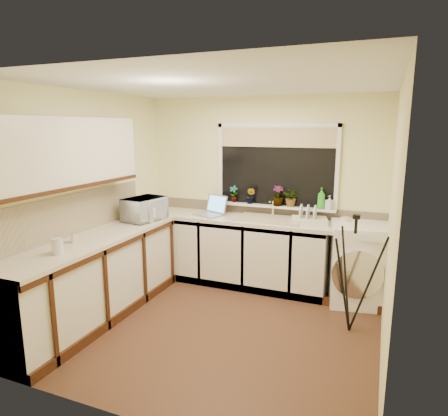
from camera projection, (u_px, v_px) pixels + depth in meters
floor at (218, 325)px, 4.20m from camera, size 3.20×3.20×0.00m
ceiling at (217, 84)px, 3.71m from camera, size 3.20×3.20×0.00m
wall_back at (261, 190)px, 5.32m from camera, size 3.20×0.00×3.20m
wall_front at (128, 257)px, 2.59m from camera, size 3.20×0.00×3.20m
wall_left at (89, 201)px, 4.54m from camera, size 0.00×3.00×3.00m
wall_right at (391, 227)px, 3.37m from camera, size 0.00×3.00×3.00m
base_cabinet_back at (230, 251)px, 5.32m from camera, size 2.55×0.60×0.86m
base_cabinet_left at (97, 280)px, 4.32m from camera, size 0.54×2.40×0.86m
worktop_back at (254, 220)px, 5.11m from camera, size 3.20×0.60×0.04m
worktop_left at (94, 240)px, 4.23m from camera, size 0.60×2.40×0.04m
upper_cabinet at (67, 153)px, 3.96m from camera, size 0.28×1.90×0.70m
splashback_left at (71, 215)px, 4.29m from camera, size 0.02×2.40×0.45m
splashback_back at (261, 209)px, 5.36m from camera, size 3.20×0.02×0.14m
window_glass at (276, 167)px, 5.17m from camera, size 1.50×0.02×1.00m
window_blind at (276, 137)px, 5.07m from camera, size 1.50×0.02×0.25m
windowsill at (274, 206)px, 5.22m from camera, size 1.60×0.14×0.03m
sink at (269, 219)px, 5.03m from camera, size 0.82×0.46×0.03m
faucet at (273, 208)px, 5.18m from camera, size 0.03×0.03×0.24m
washing_machine at (360, 263)px, 4.70m from camera, size 0.78×0.76×0.95m
laptop at (212, 210)px, 5.33m from camera, size 0.45×0.44×0.26m
kettle at (147, 213)px, 4.92m from camera, size 0.18×0.18×0.23m
dish_rack at (309, 221)px, 4.86m from camera, size 0.48×0.41×0.06m
tripod at (353, 274)px, 3.98m from camera, size 0.61×0.61×1.22m
glass_jug at (57, 246)px, 3.67m from camera, size 0.10×0.10×0.15m
steel_jar at (74, 237)px, 4.04m from camera, size 0.08×0.08×0.11m
microwave at (145, 209)px, 5.00m from camera, size 0.43×0.57×0.29m
plant_a at (234, 194)px, 5.39m from camera, size 0.12×0.08×0.23m
plant_b at (251, 196)px, 5.27m from camera, size 0.14×0.13×0.22m
plant_c at (278, 196)px, 5.14m from camera, size 0.18×0.18×0.26m
plant_d at (292, 198)px, 5.10m from camera, size 0.26×0.24×0.23m
soap_bottle_green at (321, 198)px, 4.96m from camera, size 0.12×0.12×0.27m
soap_bottle_clear at (329, 202)px, 4.93m from camera, size 0.10×0.10×0.17m
cup_back at (345, 221)px, 4.78m from camera, size 0.15×0.15×0.10m
cup_left at (58, 248)px, 3.72m from camera, size 0.12×0.12×0.09m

